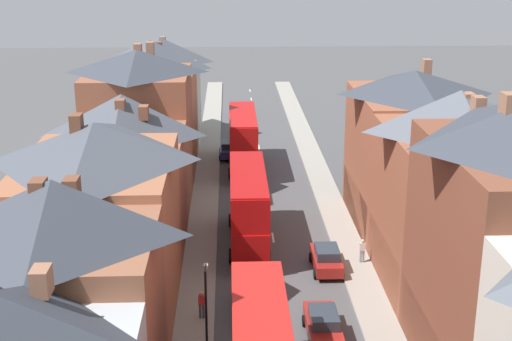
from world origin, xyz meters
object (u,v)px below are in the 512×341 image
street_lamp (206,313)px  pedestrian_far_left (362,250)px  double_decker_bus_far_approaching (243,140)px  double_decker_bus_lead (248,207)px  car_near_silver (239,110)px  car_mid_black (229,149)px  car_parked_right_a (326,258)px  pedestrian_mid_right (202,303)px  car_mid_white (253,300)px  car_parked_left_a (323,325)px

street_lamp → pedestrian_far_left: bearing=50.8°
double_decker_bus_far_approaching → street_lamp: bearing=-94.2°
double_decker_bus_lead → car_near_silver: 39.13m
car_mid_black → pedestrian_far_left: size_ratio=2.40×
car_near_silver → car_parked_right_a: car_parked_right_a is taller
car_near_silver → pedestrian_mid_right: 49.60m
double_decker_bus_lead → car_parked_right_a: 6.84m
car_mid_white → pedestrian_far_left: 9.61m
car_mid_black → car_mid_white: size_ratio=0.89×
car_parked_right_a → street_lamp: (-7.35, -11.20, 2.42)m
car_near_silver → car_mid_white: car_mid_white is taller
car_mid_black → car_parked_right_a: bearing=-76.5°
car_parked_right_a → street_lamp: street_lamp is taller
car_near_silver → pedestrian_far_left: bearing=-80.2°
pedestrian_mid_right → car_parked_left_a: bearing=-19.0°
double_decker_bus_lead → car_parked_left_a: 13.33m
double_decker_bus_lead → street_lamp: 15.73m
double_decker_bus_lead → street_lamp: size_ratio=1.96×
double_decker_bus_far_approaching → car_near_silver: 21.43m
pedestrian_mid_right → pedestrian_far_left: bearing=34.0°
double_decker_bus_lead → car_mid_white: double_decker_bus_lead is taller
street_lamp → pedestrian_mid_right: bearing=95.1°
double_decker_bus_lead → street_lamp: street_lamp is taller
car_near_silver → car_parked_left_a: (3.60, -51.75, 0.05)m
car_parked_left_a → car_near_silver: bearing=94.0°
car_parked_left_a → car_mid_white: 4.67m
pedestrian_mid_right → pedestrian_far_left: same height
car_near_silver → pedestrian_mid_right: bearing=-93.4°
pedestrian_mid_right → car_mid_black: bearing=87.1°
car_parked_right_a → street_lamp: bearing=-123.3°
pedestrian_mid_right → street_lamp: bearing=-84.9°
double_decker_bus_far_approaching → pedestrian_mid_right: bearing=-95.9°
car_mid_black → street_lamp: 37.06m
car_parked_left_a → pedestrian_mid_right: size_ratio=2.68×
double_decker_bus_lead → pedestrian_far_left: 8.35m
pedestrian_far_left → car_parked_left_a: bearing=-112.3°
pedestrian_mid_right → car_mid_white: bearing=14.3°
car_mid_black → car_near_silver: bearing=85.8°
car_parked_right_a → car_mid_white: car_parked_right_a is taller
car_parked_right_a → double_decker_bus_far_approaching: bearing=102.5°
car_mid_white → pedestrian_mid_right: 3.00m
car_parked_right_a → pedestrian_mid_right: 9.91m
double_decker_bus_lead → car_mid_black: double_decker_bus_lead is taller
car_near_silver → car_mid_black: 17.69m
pedestrian_far_left → car_parked_right_a: bearing=-161.6°
car_parked_left_a → car_mid_white: size_ratio=1.00×
car_mid_white → car_parked_left_a: bearing=-39.6°
double_decker_bus_far_approaching → car_mid_white: double_decker_bus_far_approaching is taller
double_decker_bus_lead → pedestrian_far_left: size_ratio=6.71×
car_parked_left_a → street_lamp: 7.11m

